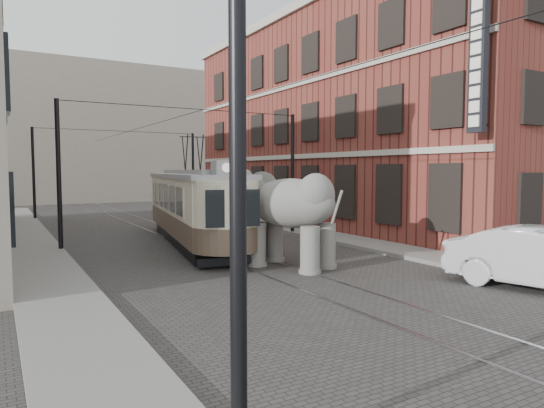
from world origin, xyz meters
TOP-DOWN VIEW (x-y plane):
  - ground at (0.00, 0.00)m, footprint 120.00×120.00m
  - tram_rails at (0.00, 0.00)m, footprint 1.54×80.00m
  - sidewalk_right at (6.00, 0.00)m, footprint 2.00×60.00m
  - sidewalk_left at (-6.50, 0.00)m, footprint 2.00×60.00m
  - brick_building at (11.00, 9.00)m, footprint 8.00×26.00m
  - distant_block at (0.00, 40.00)m, footprint 28.00×10.00m
  - catenary at (-0.20, 5.00)m, footprint 11.00×30.20m
  - tram at (-0.21, 5.64)m, footprint 4.43×12.18m
  - elephant at (0.76, -0.95)m, footprint 4.94×6.12m

SIDE VIEW (x-z plane):
  - ground at x=0.00m, z-range 0.00..0.00m
  - tram_rails at x=0.00m, z-range 0.00..0.02m
  - sidewalk_right at x=6.00m, z-range 0.00..0.15m
  - sidewalk_left at x=-6.50m, z-range 0.00..0.15m
  - elephant at x=0.76m, z-range 0.00..3.29m
  - tram at x=-0.21m, z-range 0.00..4.74m
  - catenary at x=-0.20m, z-range 0.00..6.00m
  - brick_building at x=11.00m, z-range 0.00..12.00m
  - distant_block at x=0.00m, z-range 0.00..14.00m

